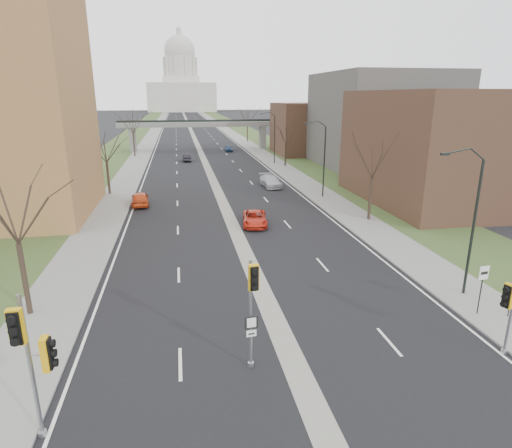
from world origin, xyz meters
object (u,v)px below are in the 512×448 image
object	(u,v)px
speed_limit_sign	(482,281)
warning_sign	(512,294)
car_right_mid	(270,181)
car_left_far	(187,157)
car_right_near	(255,218)
car_left_near	(140,198)
car_right_far	(229,148)
signal_pole_median	(252,297)
signal_pole_left	(32,350)

from	to	relation	value
speed_limit_sign	warning_sign	size ratio (longest dim) A/B	1.41
car_right_mid	car_left_far	bearing A→B (deg)	107.97
car_right_near	warning_sign	bearing A→B (deg)	-53.80
car_left_near	car_right_mid	xyz separation A→B (m)	(16.00, 7.14, -0.02)
warning_sign	car_left_far	world-z (taller)	warning_sign
car_left_near	car_right_near	size ratio (longest dim) A/B	0.96
car_left_far	car_right_near	xyz separation A→B (m)	(5.18, -41.53, -0.02)
car_right_near	car_right_far	distance (m)	54.44
car_left_near	car_right_far	xyz separation A→B (m)	(14.94, 44.83, -0.15)
signal_pole_median	car_right_mid	world-z (taller)	signal_pole_median
speed_limit_sign	car_left_far	distance (m)	61.99
speed_limit_sign	car_right_near	distance (m)	20.87
car_left_far	car_left_near	bearing A→B (deg)	78.15
car_left_near	car_left_far	xyz separation A→B (m)	(5.77, 32.06, -0.10)
car_right_mid	speed_limit_sign	bearing A→B (deg)	-88.04
car_right_mid	car_right_far	size ratio (longest dim) A/B	1.42
warning_sign	car_right_far	xyz separation A→B (m)	(-6.40, 73.65, -0.78)
speed_limit_sign	car_right_mid	xyz separation A→B (m)	(-3.90, 35.42, -1.28)
signal_pole_median	warning_sign	distance (m)	14.59
signal_pole_median	car_left_near	xyz separation A→B (m)	(-7.06, 30.86, -2.75)
signal_pole_median	car_left_far	bearing A→B (deg)	85.66
speed_limit_sign	car_right_near	bearing A→B (deg)	109.15
car_left_far	car_right_mid	bearing A→B (deg)	110.67
signal_pole_left	car_left_near	bearing A→B (deg)	89.39
car_left_far	car_right_mid	size ratio (longest dim) A/B	0.79
car_right_near	car_right_far	size ratio (longest dim) A/B	1.29
car_left_near	car_right_mid	distance (m)	17.52
signal_pole_left	car_right_mid	xyz separation A→B (m)	(16.64, 40.62, -2.84)
car_right_mid	car_right_far	world-z (taller)	car_right_mid
signal_pole_left	car_right_near	distance (m)	26.83
speed_limit_sign	car_left_far	world-z (taller)	speed_limit_sign
speed_limit_sign	warning_sign	distance (m)	1.67
car_left_near	car_right_far	distance (m)	47.25
speed_limit_sign	car_left_near	size ratio (longest dim) A/B	0.62
signal_pole_left	signal_pole_median	xyz separation A→B (m)	(7.70, 2.62, -0.07)
car_right_far	speed_limit_sign	bearing A→B (deg)	-87.41
car_left_near	car_right_far	bearing A→B (deg)	-113.06
signal_pole_left	car_right_far	xyz separation A→B (m)	(15.59, 78.30, -2.97)
car_left_near	car_right_near	xyz separation A→B (m)	(10.96, -9.47, -0.12)
warning_sign	car_left_near	bearing A→B (deg)	126.50
speed_limit_sign	car_left_far	xyz separation A→B (m)	(-14.13, 60.34, -1.36)
car_left_near	car_right_mid	bearing A→B (deg)	-160.56
warning_sign	car_left_near	world-z (taller)	warning_sign
car_right_far	signal_pole_median	bearing A→B (deg)	-97.24
warning_sign	signal_pole_median	bearing A→B (deg)	-171.92
speed_limit_sign	signal_pole_median	bearing A→B (deg)	-174.92
speed_limit_sign	car_right_far	distance (m)	73.29
signal_pole_left	car_left_near	distance (m)	33.60
signal_pole_left	car_left_near	size ratio (longest dim) A/B	1.22
signal_pole_left	warning_sign	world-z (taller)	signal_pole_left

